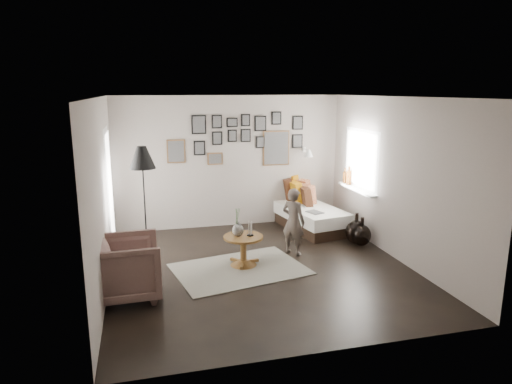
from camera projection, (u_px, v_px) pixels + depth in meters
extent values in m
plane|color=black|center=(261.00, 268.00, 7.06)|extent=(4.80, 4.80, 0.00)
plane|color=#A0958C|center=(230.00, 162.00, 9.04)|extent=(4.50, 0.00, 4.50)
plane|color=#A0958C|center=(324.00, 235.00, 4.51)|extent=(4.50, 0.00, 4.50)
plane|color=#A0958C|center=(102.00, 195.00, 6.23)|extent=(0.00, 4.80, 4.80)
plane|color=#A0958C|center=(396.00, 179.00, 7.32)|extent=(0.00, 4.80, 4.80)
plane|color=white|center=(261.00, 97.00, 6.49)|extent=(4.80, 4.80, 0.00)
plane|color=white|center=(110.00, 193.00, 7.42)|extent=(0.00, 2.14, 2.14)
plane|color=white|center=(110.00, 193.00, 7.42)|extent=(0.00, 1.88, 1.88)
plane|color=white|center=(110.00, 193.00, 7.42)|extent=(0.00, 1.93, 1.93)
plane|color=white|center=(361.00, 159.00, 8.41)|extent=(0.00, 1.30, 1.30)
plane|color=white|center=(361.00, 159.00, 8.41)|extent=(0.00, 1.14, 1.14)
cube|color=white|center=(357.00, 189.00, 8.53)|extent=(0.15, 1.32, 0.04)
cylinder|color=#8C4C14|center=(349.00, 178.00, 8.82)|extent=(0.10, 0.10, 0.28)
cylinder|color=#8C4C14|center=(345.00, 177.00, 8.99)|extent=(0.08, 0.08, 0.22)
cube|color=brown|center=(176.00, 151.00, 8.72)|extent=(0.35, 0.03, 0.45)
cube|color=black|center=(176.00, 151.00, 8.70)|extent=(0.30, 0.01, 0.40)
cube|color=black|center=(199.00, 125.00, 8.72)|extent=(0.28, 0.03, 0.36)
cube|color=black|center=(199.00, 125.00, 8.70)|extent=(0.23, 0.01, 0.31)
cube|color=black|center=(199.00, 148.00, 8.82)|extent=(0.22, 0.03, 0.28)
cube|color=black|center=(200.00, 148.00, 8.80)|extent=(0.17, 0.01, 0.23)
cube|color=black|center=(217.00, 122.00, 8.79)|extent=(0.20, 0.03, 0.26)
cube|color=black|center=(217.00, 122.00, 8.78)|extent=(0.15, 0.01, 0.21)
cube|color=black|center=(217.00, 138.00, 8.86)|extent=(0.20, 0.03, 0.26)
cube|color=black|center=(217.00, 138.00, 8.85)|extent=(0.15, 0.01, 0.21)
cube|color=black|center=(232.00, 122.00, 8.87)|extent=(0.22, 0.03, 0.18)
cube|color=black|center=(232.00, 122.00, 8.85)|extent=(0.17, 0.01, 0.13)
cube|color=black|center=(232.00, 136.00, 8.93)|extent=(0.18, 0.03, 0.24)
cube|color=black|center=(232.00, 136.00, 8.91)|extent=(0.13, 0.01, 0.19)
cube|color=black|center=(246.00, 120.00, 8.93)|extent=(0.18, 0.03, 0.24)
cube|color=black|center=(246.00, 120.00, 8.91)|extent=(0.13, 0.01, 0.19)
cube|color=black|center=(246.00, 135.00, 8.99)|extent=(0.20, 0.03, 0.26)
cube|color=black|center=(246.00, 136.00, 8.98)|extent=(0.15, 0.01, 0.21)
cube|color=black|center=(260.00, 123.00, 9.01)|extent=(0.24, 0.03, 0.30)
cube|color=black|center=(261.00, 123.00, 9.00)|extent=(0.19, 0.01, 0.25)
cube|color=black|center=(260.00, 142.00, 9.10)|extent=(0.18, 0.03, 0.24)
cube|color=black|center=(261.00, 142.00, 9.08)|extent=(0.13, 0.01, 0.19)
cube|color=brown|center=(276.00, 148.00, 9.20)|extent=(0.55, 0.03, 0.70)
cube|color=black|center=(276.00, 148.00, 9.19)|extent=(0.50, 0.01, 0.65)
cube|color=black|center=(276.00, 118.00, 9.07)|extent=(0.20, 0.03, 0.26)
cube|color=black|center=(277.00, 118.00, 9.05)|extent=(0.15, 0.01, 0.21)
cube|color=black|center=(298.00, 123.00, 9.20)|extent=(0.22, 0.03, 0.28)
cube|color=black|center=(298.00, 123.00, 9.19)|extent=(0.17, 0.01, 0.23)
cube|color=black|center=(297.00, 141.00, 9.28)|extent=(0.22, 0.03, 0.28)
cube|color=black|center=(298.00, 141.00, 9.27)|extent=(0.17, 0.01, 0.23)
cube|color=brown|center=(215.00, 159.00, 8.94)|extent=(0.30, 0.03, 0.24)
cube|color=black|center=(215.00, 159.00, 8.92)|extent=(0.25, 0.01, 0.19)
cube|color=white|center=(304.00, 150.00, 9.34)|extent=(0.06, 0.04, 0.10)
cylinder|color=white|center=(306.00, 149.00, 9.23)|extent=(0.02, 0.24, 0.02)
cone|color=white|center=(309.00, 153.00, 9.12)|extent=(0.18, 0.18, 0.14)
cube|color=beige|center=(240.00, 269.00, 7.01)|extent=(2.17, 1.71, 0.01)
cone|color=brown|center=(243.00, 263.00, 7.16)|extent=(0.46, 0.46, 0.09)
cylinder|color=brown|center=(243.00, 251.00, 7.12)|extent=(0.10, 0.10, 0.35)
cylinder|color=brown|center=(243.00, 237.00, 7.07)|extent=(0.62, 0.62, 0.04)
ellipsoid|color=black|center=(238.00, 230.00, 7.04)|extent=(0.18, 0.18, 0.19)
cylinder|color=black|center=(238.00, 223.00, 7.02)|extent=(0.05, 0.05, 0.04)
cylinder|color=black|center=(250.00, 235.00, 7.09)|extent=(0.11, 0.11, 0.02)
cube|color=black|center=(307.00, 222.00, 9.15)|extent=(1.13, 2.02, 0.22)
cube|color=white|center=(307.00, 211.00, 9.10)|extent=(1.20, 2.09, 0.24)
cube|color=#B26C0A|center=(295.00, 185.00, 9.76)|extent=(0.40, 0.61, 0.56)
cube|color=#3A1F12|center=(291.00, 188.00, 9.64)|extent=(0.26, 0.52, 0.50)
cube|color=maroon|center=(305.00, 189.00, 9.55)|extent=(0.42, 0.53, 0.48)
cube|color=#B26C0A|center=(298.00, 192.00, 9.37)|extent=(0.26, 0.48, 0.46)
cube|color=maroon|center=(308.00, 194.00, 9.25)|extent=(0.35, 0.47, 0.42)
cube|color=#3A1F12|center=(306.00, 197.00, 9.08)|extent=(0.23, 0.41, 0.40)
cube|color=black|center=(315.00, 212.00, 8.54)|extent=(0.31, 0.36, 0.02)
imported|color=brown|center=(126.00, 268.00, 6.00)|extent=(0.92, 0.90, 0.82)
cube|color=silver|center=(128.00, 261.00, 6.04)|extent=(0.37, 0.38, 0.17)
cylinder|color=black|center=(147.00, 253.00, 7.69)|extent=(0.28, 0.28, 0.03)
cylinder|color=black|center=(145.00, 207.00, 7.52)|extent=(0.02, 0.02, 1.62)
cone|color=black|center=(142.00, 157.00, 7.34)|extent=(0.42, 0.42, 0.36)
cube|color=black|center=(151.00, 278.00, 6.27)|extent=(0.21, 0.19, 0.28)
cube|color=silver|center=(153.00, 279.00, 6.26)|extent=(0.21, 0.10, 0.28)
ellipsoid|color=black|center=(356.00, 232.00, 8.15)|extent=(0.38, 0.38, 0.43)
cylinder|color=black|center=(357.00, 217.00, 8.09)|extent=(0.06, 0.06, 0.13)
ellipsoid|color=black|center=(362.00, 235.00, 8.05)|extent=(0.33, 0.33, 0.38)
cylinder|color=black|center=(362.00, 221.00, 8.00)|extent=(0.06, 0.06, 0.13)
imported|color=#574B44|center=(293.00, 221.00, 7.56)|extent=(0.48, 0.49, 1.13)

